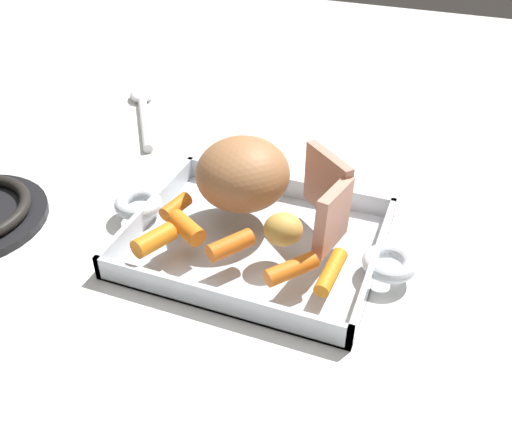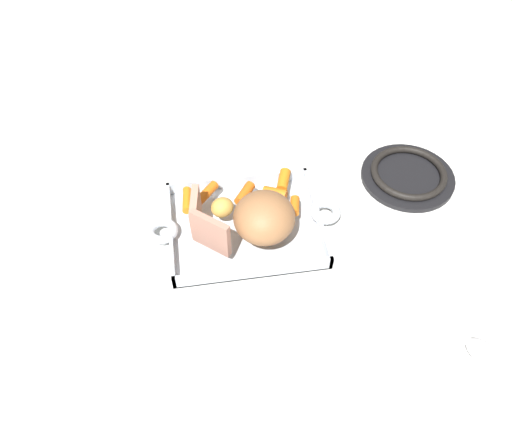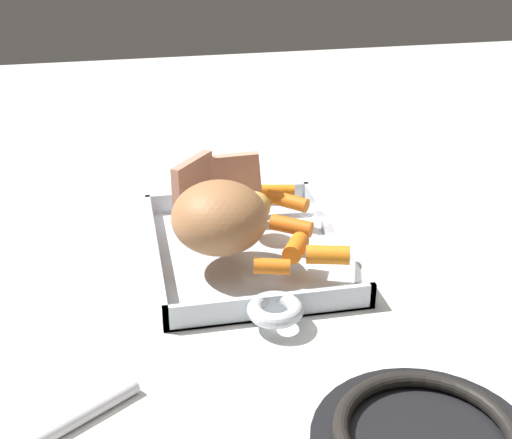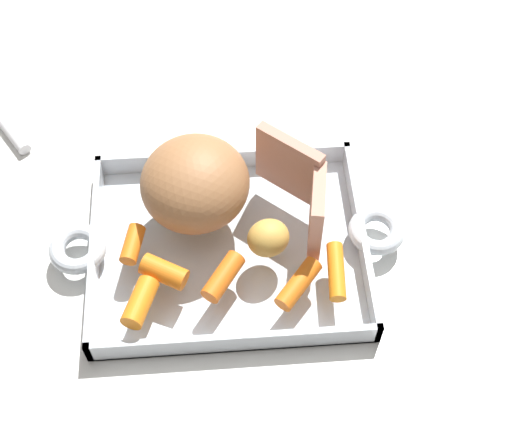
% 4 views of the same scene
% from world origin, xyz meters
% --- Properties ---
extents(ground_plane, '(2.25, 2.25, 0.00)m').
position_xyz_m(ground_plane, '(0.00, 0.00, 0.00)').
color(ground_plane, white).
extents(roasting_dish, '(0.40, 0.25, 0.03)m').
position_xyz_m(roasting_dish, '(0.00, 0.00, 0.01)').
color(roasting_dish, silver).
rests_on(roasting_dish, ground_plane).
extents(pork_roast, '(0.16, 0.16, 0.09)m').
position_xyz_m(pork_roast, '(0.03, -0.04, 0.08)').
color(pork_roast, '#A26D43').
rests_on(pork_roast, roasting_dish).
extents(roast_slice_thick, '(0.03, 0.08, 0.08)m').
position_xyz_m(roast_slice_thick, '(-0.10, -0.00, 0.07)').
color(roast_slice_thick, tan).
rests_on(roast_slice_thick, roasting_dish).
extents(roast_slice_outer, '(0.07, 0.06, 0.08)m').
position_xyz_m(roast_slice_outer, '(-0.07, -0.06, 0.07)').
color(roast_slice_outer, tan).
rests_on(roast_slice_outer, roasting_dish).
extents(baby_carrot_northeast, '(0.05, 0.06, 0.02)m').
position_xyz_m(baby_carrot_northeast, '(0.01, 0.06, 0.04)').
color(baby_carrot_northeast, orange).
rests_on(baby_carrot_northeast, roasting_dish).
extents(baby_carrot_short, '(0.02, 0.07, 0.02)m').
position_xyz_m(baby_carrot_short, '(-0.11, 0.06, 0.04)').
color(baby_carrot_short, orange).
rests_on(baby_carrot_short, roasting_dish).
extents(baby_carrot_southwest, '(0.04, 0.06, 0.03)m').
position_xyz_m(baby_carrot_southwest, '(0.09, 0.08, 0.04)').
color(baby_carrot_southwest, orange).
rests_on(baby_carrot_southwest, roasting_dish).
extents(baby_carrot_long, '(0.06, 0.04, 0.03)m').
position_xyz_m(baby_carrot_long, '(0.07, 0.05, 0.04)').
color(baby_carrot_long, orange).
rests_on(baby_carrot_long, roasting_dish).
extents(baby_carrot_southeast, '(0.03, 0.05, 0.02)m').
position_xyz_m(baby_carrot_southeast, '(0.10, 0.01, 0.04)').
color(baby_carrot_southeast, orange).
rests_on(baby_carrot_southeast, roasting_dish).
extents(baby_carrot_northwest, '(0.05, 0.06, 0.02)m').
position_xyz_m(baby_carrot_northwest, '(-0.07, 0.07, 0.04)').
color(baby_carrot_northwest, orange).
rests_on(baby_carrot_northwest, roasting_dish).
extents(potato_golden_large, '(0.06, 0.06, 0.04)m').
position_xyz_m(potato_golden_large, '(-0.04, 0.02, 0.05)').
color(potato_golden_large, gold).
rests_on(potato_golden_large, roasting_dish).
extents(stove_burner_rear, '(0.21, 0.21, 0.03)m').
position_xyz_m(stove_burner_rear, '(0.38, 0.09, 0.01)').
color(stove_burner_rear, black).
rests_on(stove_burner_rear, ground_plane).
extents(serving_spoon, '(0.16, 0.22, 0.02)m').
position_xyz_m(serving_spoon, '(0.33, -0.29, 0.01)').
color(serving_spoon, white).
rests_on(serving_spoon, ground_plane).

